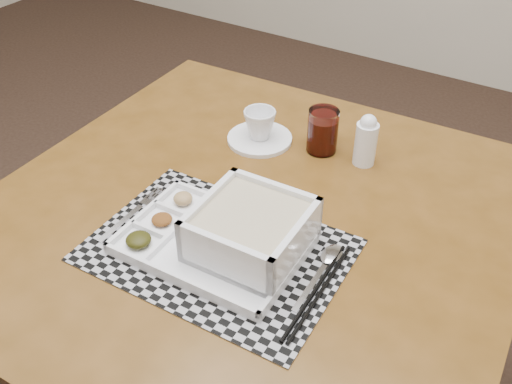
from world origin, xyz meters
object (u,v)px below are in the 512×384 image
Objects in this scene: dining_table at (250,240)px; serving_tray at (240,235)px; juice_glass at (323,132)px; creamer_bottle at (366,140)px; cup at (260,124)px.

serving_tray reaches higher than dining_table.
creamer_bottle is (0.10, 0.00, 0.01)m from juice_glass.
juice_glass is (-0.03, 0.37, 0.01)m from serving_tray.
serving_tray is 2.75× the size of creamer_bottle.
cup is 0.62× the size of creamer_bottle.
dining_table is at bearing 114.45° from serving_tray.
creamer_bottle is at bearing 25.69° from cup.
creamer_bottle reaches higher than serving_tray.
cup is (-0.17, 0.33, 0.00)m from serving_tray.
creamer_bottle is at bearing 65.84° from dining_table.
serving_tray is 0.37m from cup.
juice_glass is (0.14, 0.04, 0.00)m from cup.
juice_glass reaches higher than serving_tray.
cup is at bearing 117.56° from dining_table.
creamer_bottle reaches higher than cup.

